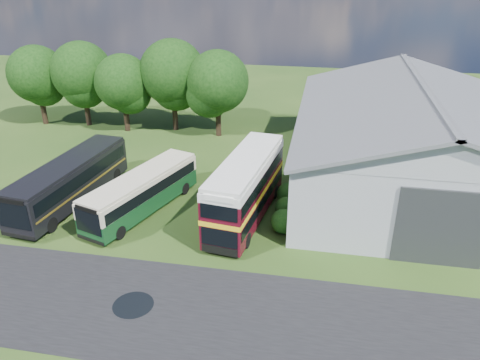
% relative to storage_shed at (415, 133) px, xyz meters
% --- Properties ---
extents(ground, '(120.00, 120.00, 0.00)m').
position_rel_storage_shed_xyz_m(ground, '(-15.00, -15.98, -4.17)').
color(ground, '#1E3B12').
rests_on(ground, ground).
extents(asphalt_road, '(60.00, 8.00, 0.02)m').
position_rel_storage_shed_xyz_m(asphalt_road, '(-12.00, -18.98, -4.17)').
color(asphalt_road, black).
rests_on(asphalt_road, ground).
extents(puddle, '(2.20, 2.20, 0.01)m').
position_rel_storage_shed_xyz_m(puddle, '(-16.50, -18.98, -4.17)').
color(puddle, black).
rests_on(puddle, ground).
extents(storage_shed, '(18.80, 24.80, 8.15)m').
position_rel_storage_shed_xyz_m(storage_shed, '(0.00, 0.00, 0.00)').
color(storage_shed, gray).
rests_on(storage_shed, ground).
extents(tree_far_left, '(6.12, 6.12, 8.64)m').
position_rel_storage_shed_xyz_m(tree_far_left, '(-38.00, 8.02, 1.40)').
color(tree_far_left, black).
rests_on(tree_far_left, ground).
extents(tree_left_a, '(6.46, 6.46, 9.12)m').
position_rel_storage_shed_xyz_m(tree_left_a, '(-33.00, 8.52, 1.71)').
color(tree_left_a, black).
rests_on(tree_left_a, ground).
extents(tree_left_b, '(5.78, 5.78, 8.16)m').
position_rel_storage_shed_xyz_m(tree_left_b, '(-28.00, 7.52, 1.09)').
color(tree_left_b, black).
rests_on(tree_left_b, ground).
extents(tree_mid, '(6.80, 6.80, 9.60)m').
position_rel_storage_shed_xyz_m(tree_mid, '(-23.00, 8.82, 2.02)').
color(tree_mid, black).
rests_on(tree_mid, ground).
extents(tree_right_a, '(6.26, 6.26, 8.83)m').
position_rel_storage_shed_xyz_m(tree_right_a, '(-18.00, 7.82, 1.52)').
color(tree_right_a, black).
rests_on(tree_right_a, ground).
extents(shrub_front, '(1.70, 1.70, 1.70)m').
position_rel_storage_shed_xyz_m(shrub_front, '(-9.40, -9.98, -4.17)').
color(shrub_front, '#194714').
rests_on(shrub_front, ground).
extents(shrub_mid, '(1.60, 1.60, 1.60)m').
position_rel_storage_shed_xyz_m(shrub_mid, '(-9.40, -7.98, -4.17)').
color(shrub_mid, '#194714').
rests_on(shrub_mid, ground).
extents(shrub_back, '(1.80, 1.80, 1.80)m').
position_rel_storage_shed_xyz_m(shrub_back, '(-9.40, -5.98, -4.17)').
color(shrub_back, '#194714').
rests_on(shrub_back, ground).
extents(bus_green_single, '(5.59, 10.79, 2.91)m').
position_rel_storage_shed_xyz_m(bus_green_single, '(-19.76, -9.06, -2.62)').
color(bus_green_single, black).
rests_on(bus_green_single, ground).
extents(bus_maroon_double, '(4.09, 10.95, 4.59)m').
position_rel_storage_shed_xyz_m(bus_maroon_double, '(-12.21, -8.63, -1.87)').
color(bus_maroon_double, black).
rests_on(bus_maroon_double, ground).
extents(bus_dark_single, '(4.02, 12.18, 3.30)m').
position_rel_storage_shed_xyz_m(bus_dark_single, '(-25.57, -8.64, -2.41)').
color(bus_dark_single, black).
rests_on(bus_dark_single, ground).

